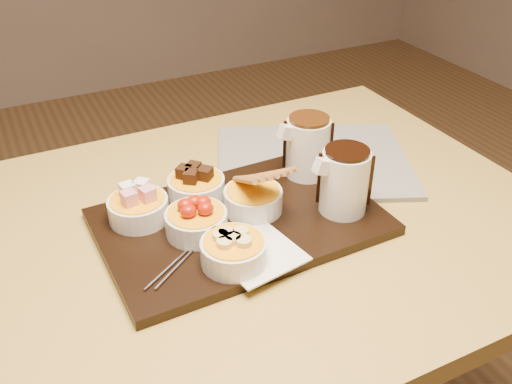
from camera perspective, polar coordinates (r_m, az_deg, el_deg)
name	(u,v)px	position (r m, az deg, el deg)	size (l,w,h in m)	color
dining_table	(211,273)	(1.03, -4.52, -8.08)	(1.20, 0.80, 0.75)	#B59543
serving_board	(240,222)	(0.96, -1.60, -2.99)	(0.46, 0.30, 0.02)	black
napkin	(257,253)	(0.88, 0.15, -6.17)	(0.12, 0.12, 0.00)	white
bowl_marshmallows	(138,209)	(0.96, -11.67, -1.71)	(0.10, 0.10, 0.04)	silver
bowl_cake	(196,188)	(1.00, -5.98, 0.37)	(0.10, 0.10, 0.04)	silver
bowl_strawberries	(196,223)	(0.92, -5.98, -3.08)	(0.10, 0.10, 0.04)	silver
bowl_biscotti	(253,200)	(0.96, -0.30, -0.84)	(0.10, 0.10, 0.04)	silver
bowl_bananas	(234,252)	(0.85, -2.24, -6.04)	(0.10, 0.10, 0.04)	silver
pitcher_dark_chocolate	(344,182)	(0.96, 8.84, 1.00)	(0.08, 0.08, 0.11)	silver
pitcher_milk_chocolate	(308,148)	(1.05, 5.19, 4.44)	(0.08, 0.08, 0.11)	silver
fondue_skewers	(197,241)	(0.90, -5.89, -4.87)	(0.26, 0.03, 0.01)	silver
newspaper	(313,161)	(1.15, 5.68, 3.14)	(0.38, 0.30, 0.01)	beige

